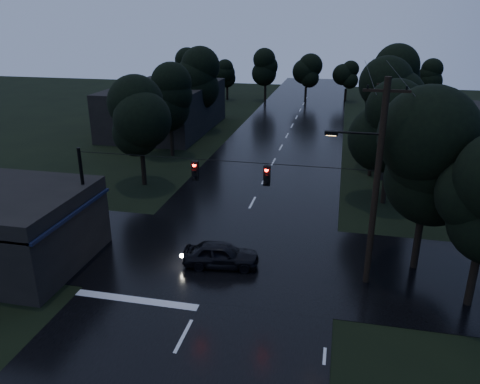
% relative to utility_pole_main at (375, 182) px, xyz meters
% --- Properties ---
extents(main_road, '(12.00, 120.00, 0.02)m').
position_rel_utility_pole_main_xyz_m(main_road, '(-7.41, 19.00, -5.26)').
color(main_road, black).
rests_on(main_road, ground).
extents(cross_street, '(60.00, 9.00, 0.02)m').
position_rel_utility_pole_main_xyz_m(cross_street, '(-7.41, 1.00, -5.26)').
color(cross_street, black).
rests_on(cross_street, ground).
extents(building_far_right, '(10.00, 14.00, 4.40)m').
position_rel_utility_pole_main_xyz_m(building_far_right, '(6.59, 23.00, -3.06)').
color(building_far_right, black).
rests_on(building_far_right, ground).
extents(building_far_left, '(10.00, 16.00, 5.00)m').
position_rel_utility_pole_main_xyz_m(building_far_left, '(-21.41, 29.00, -2.76)').
color(building_far_left, black).
rests_on(building_far_left, ground).
extents(utility_pole_main, '(3.50, 0.30, 10.00)m').
position_rel_utility_pole_main_xyz_m(utility_pole_main, '(0.00, 0.00, 0.00)').
color(utility_pole_main, black).
rests_on(utility_pole_main, ground).
extents(utility_pole_far, '(2.00, 0.30, 7.50)m').
position_rel_utility_pole_main_xyz_m(utility_pole_far, '(0.89, 17.00, -1.38)').
color(utility_pole_far, black).
rests_on(utility_pole_far, ground).
extents(anchor_pole_left, '(0.18, 0.18, 6.00)m').
position_rel_utility_pole_main_xyz_m(anchor_pole_left, '(-14.91, 0.00, -2.26)').
color(anchor_pole_left, black).
rests_on(anchor_pole_left, ground).
extents(span_signals, '(15.00, 0.37, 1.12)m').
position_rel_utility_pole_main_xyz_m(span_signals, '(-6.85, -0.01, -0.01)').
color(span_signals, black).
rests_on(span_signals, ground).
extents(tree_corner_near, '(4.48, 4.48, 9.44)m').
position_rel_utility_pole_main_xyz_m(tree_corner_near, '(2.59, 2.00, 0.74)').
color(tree_corner_near, black).
rests_on(tree_corner_near, ground).
extents(tree_left_a, '(3.92, 3.92, 8.26)m').
position_rel_utility_pole_main_xyz_m(tree_left_a, '(-16.41, 11.00, -0.02)').
color(tree_left_a, black).
rests_on(tree_left_a, ground).
extents(tree_left_b, '(4.20, 4.20, 8.85)m').
position_rel_utility_pole_main_xyz_m(tree_left_b, '(-17.01, 19.00, 0.36)').
color(tree_left_b, black).
rests_on(tree_left_b, ground).
extents(tree_left_c, '(4.48, 4.48, 9.44)m').
position_rel_utility_pole_main_xyz_m(tree_left_c, '(-17.61, 29.00, 0.74)').
color(tree_left_c, black).
rests_on(tree_left_c, ground).
extents(tree_right_a, '(4.20, 4.20, 8.85)m').
position_rel_utility_pole_main_xyz_m(tree_right_a, '(1.59, 11.00, 0.36)').
color(tree_right_a, black).
rests_on(tree_right_a, ground).
extents(tree_right_b, '(4.48, 4.48, 9.44)m').
position_rel_utility_pole_main_xyz_m(tree_right_b, '(2.19, 19.00, 0.74)').
color(tree_right_b, black).
rests_on(tree_right_b, ground).
extents(tree_right_c, '(4.76, 4.76, 10.03)m').
position_rel_utility_pole_main_xyz_m(tree_right_c, '(2.79, 29.00, 1.11)').
color(tree_right_c, black).
rests_on(tree_right_c, ground).
extents(car, '(4.14, 2.10, 1.35)m').
position_rel_utility_pole_main_xyz_m(car, '(-7.34, -0.04, -4.58)').
color(car, black).
rests_on(car, ground).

